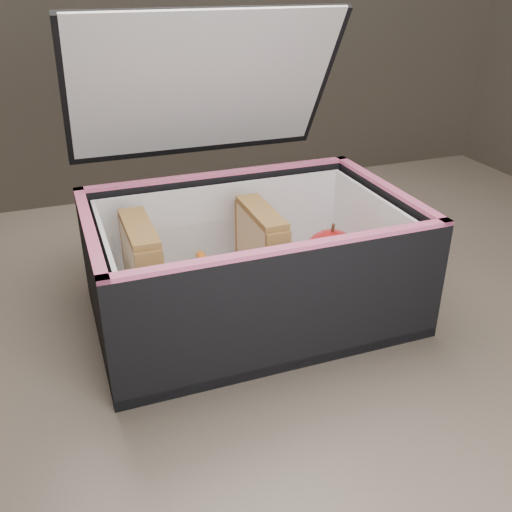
# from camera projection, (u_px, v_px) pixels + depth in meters

# --- Properties ---
(kitchen_table) EXTENTS (1.20, 0.80, 0.75)m
(kitchen_table) POSITION_uv_depth(u_px,v_px,m) (258.00, 368.00, 0.70)
(kitchen_table) COLOR brown
(kitchen_table) RESTS_ON ground
(lunch_bag) EXTENTS (0.33, 0.33, 0.31)m
(lunch_bag) POSITION_uv_depth(u_px,v_px,m) (249.00, 253.00, 0.61)
(lunch_bag) COLOR black
(lunch_bag) RESTS_ON kitchen_table
(plastic_tub) EXTENTS (0.17, 0.12, 0.07)m
(plastic_tub) POSITION_uv_depth(u_px,v_px,m) (205.00, 278.00, 0.61)
(plastic_tub) COLOR white
(plastic_tub) RESTS_ON lunch_bag
(sandwich_left) EXTENTS (0.03, 0.09, 0.11)m
(sandwich_left) POSITION_uv_depth(u_px,v_px,m) (143.00, 272.00, 0.58)
(sandwich_left) COLOR #D6B98D
(sandwich_left) RESTS_ON plastic_tub
(sandwich_right) EXTENTS (0.03, 0.09, 0.10)m
(sandwich_right) POSITION_uv_depth(u_px,v_px,m) (261.00, 253.00, 0.62)
(sandwich_right) COLOR #D6B98D
(sandwich_right) RESTS_ON plastic_tub
(carrot_sticks) EXTENTS (0.04, 0.13, 0.03)m
(carrot_sticks) POSITION_uv_depth(u_px,v_px,m) (209.00, 292.00, 0.61)
(carrot_sticks) COLOR orange
(carrot_sticks) RESTS_ON plastic_tub
(paper_napkin) EXTENTS (0.10, 0.10, 0.01)m
(paper_napkin) POSITION_uv_depth(u_px,v_px,m) (327.00, 282.00, 0.67)
(paper_napkin) COLOR white
(paper_napkin) RESTS_ON lunch_bag
(red_apple) EXTENTS (0.07, 0.07, 0.07)m
(red_apple) POSITION_uv_depth(u_px,v_px,m) (331.00, 255.00, 0.65)
(red_apple) COLOR maroon
(red_apple) RESTS_ON paper_napkin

